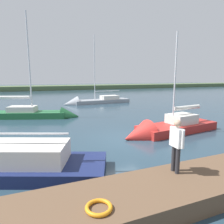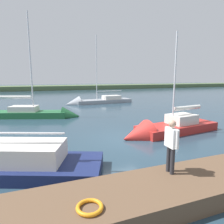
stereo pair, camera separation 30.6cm
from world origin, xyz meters
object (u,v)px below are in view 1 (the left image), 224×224
at_px(sailboat_near_dock, 93,103).
at_px(sailboat_outer_mooring, 164,131).
at_px(life_ring_buoy, 99,208).
at_px(person_on_dock, 177,142).
at_px(sailboat_inner_slip, 39,115).

distance_m(sailboat_near_dock, sailboat_outer_mooring, 16.53).
relative_size(life_ring_buoy, sailboat_near_dock, 0.06).
distance_m(sailboat_outer_mooring, person_on_dock, 6.90).
bearing_deg(person_on_dock, sailboat_near_dock, 81.90).
bearing_deg(sailboat_inner_slip, sailboat_near_dock, 65.84).
bearing_deg(sailboat_near_dock, person_on_dock, 76.91).
relative_size(sailboat_inner_slip, person_on_dock, 5.69).
xyz_separation_m(sailboat_near_dock, sailboat_inner_slip, (7.40, 7.81, 0.08)).
distance_m(life_ring_buoy, person_on_dock, 3.22).
distance_m(life_ring_buoy, sailboat_inner_slip, 15.27).
bearing_deg(life_ring_buoy, sailboat_near_dock, -106.22).
bearing_deg(sailboat_outer_mooring, life_ring_buoy, 37.07).
bearing_deg(sailboat_outer_mooring, person_on_dock, 49.22).
distance_m(sailboat_inner_slip, person_on_dock, 14.88).
height_order(sailboat_outer_mooring, sailboat_inner_slip, sailboat_inner_slip).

